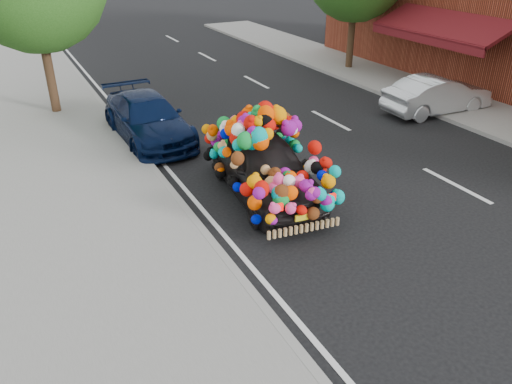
# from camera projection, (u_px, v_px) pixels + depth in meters

# --- Properties ---
(ground) EXTENTS (100.00, 100.00, 0.00)m
(ground) POSITION_uv_depth(u_px,v_px,m) (325.00, 222.00, 9.97)
(ground) COLOR black
(ground) RESTS_ON ground
(sidewalk) EXTENTS (4.00, 60.00, 0.12)m
(sidewalk) POSITION_uv_depth(u_px,v_px,m) (109.00, 281.00, 8.20)
(sidewalk) COLOR gray
(sidewalk) RESTS_ON ground
(kerb) EXTENTS (0.15, 60.00, 0.13)m
(kerb) POSITION_uv_depth(u_px,v_px,m) (217.00, 250.00, 8.99)
(kerb) COLOR gray
(kerb) RESTS_ON ground
(footpath_far) EXTENTS (3.00, 40.00, 0.12)m
(footpath_far) POSITION_uv_depth(u_px,v_px,m) (488.00, 115.00, 15.65)
(footpath_far) COLOR gray
(footpath_far) RESTS_ON ground
(lane_markings) EXTENTS (6.00, 50.00, 0.01)m
(lane_markings) POSITION_uv_depth(u_px,v_px,m) (456.00, 185.00, 11.44)
(lane_markings) COLOR silver
(lane_markings) RESTS_ON ground
(plush_art_car) EXTENTS (2.39, 4.29, 1.98)m
(plush_art_car) POSITION_uv_depth(u_px,v_px,m) (264.00, 152.00, 10.61)
(plush_art_car) COLOR black
(plush_art_car) RESTS_ON ground
(navy_sedan) EXTENTS (1.81, 4.20, 1.20)m
(navy_sedan) POSITION_uv_depth(u_px,v_px,m) (148.00, 118.00, 13.74)
(navy_sedan) COLOR black
(navy_sedan) RESTS_ON ground
(silver_hatchback) EXTENTS (3.61, 1.41, 1.17)m
(silver_hatchback) POSITION_uv_depth(u_px,v_px,m) (437.00, 95.00, 15.77)
(silver_hatchback) COLOR silver
(silver_hatchback) RESTS_ON ground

